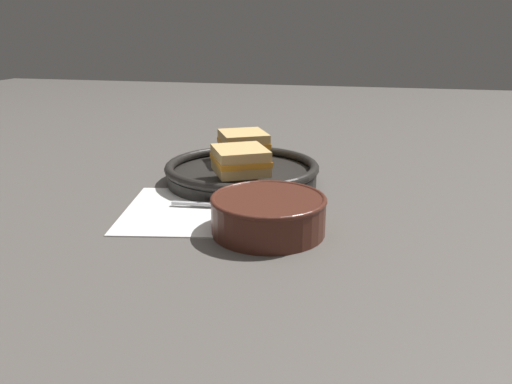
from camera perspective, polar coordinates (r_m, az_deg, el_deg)
The scene contains 7 objects.
ground_plane at distance 0.82m, azimuth -0.56°, elevation -2.85°, with size 4.00×4.00×0.00m, color #56514C.
napkin at distance 0.85m, azimuth -5.66°, elevation -2.02°, with size 0.31×0.28×0.00m.
soup_bowl at distance 0.75m, azimuth 1.42°, elevation -2.29°, with size 0.17×0.17×0.06m.
spoon at distance 0.85m, azimuth -2.49°, elevation -1.57°, with size 0.16×0.03×0.01m.
skillet at distance 1.00m, azimuth -1.58°, elevation 2.31°, with size 0.31×0.44×0.04m.
sandwich_near_left at distance 1.05m, azimuth -1.46°, elevation 5.64°, with size 0.13×0.13×0.05m.
sandwich_near_right at distance 0.91m, azimuth -1.81°, elevation 3.65°, with size 0.13×0.14×0.05m.
Camera 1 is at (0.18, -0.74, 0.29)m, focal length 35.00 mm.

